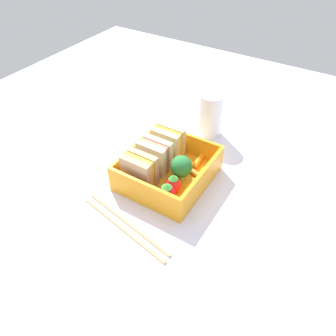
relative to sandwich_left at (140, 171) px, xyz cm
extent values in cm
cube|color=silver|center=(4.67, -2.85, -5.23)|extent=(120.00, 120.00, 2.00)
cube|color=orange|center=(4.67, -2.85, -3.63)|extent=(15.82, 14.45, 1.20)
cube|color=orange|center=(4.67, 4.08, -0.94)|extent=(15.82, 0.60, 4.18)
cube|color=orange|center=(4.67, -9.77, -0.94)|extent=(15.82, 0.60, 4.18)
cube|color=orange|center=(-2.94, -2.85, -0.94)|extent=(0.60, 13.25, 4.18)
cube|color=orange|center=(12.28, -2.85, -0.94)|extent=(0.60, 13.25, 4.18)
cube|color=tan|center=(-1.15, 0.00, 0.00)|extent=(1.15, 5.69, 6.07)
cube|color=yellow|center=(0.00, 0.00, 0.00)|extent=(1.15, 5.24, 5.58)
cube|color=tan|center=(1.15, 0.00, 0.00)|extent=(1.15, 5.69, 6.07)
cube|color=beige|center=(3.52, 0.00, 0.00)|extent=(1.15, 5.69, 6.07)
cube|color=#D87259|center=(4.67, 0.00, 0.00)|extent=(1.15, 5.24, 5.58)
cube|color=beige|center=(5.82, 0.00, 0.00)|extent=(1.15, 5.69, 6.07)
cube|color=beige|center=(8.19, 0.00, 0.00)|extent=(1.15, 5.69, 6.07)
cube|color=yellow|center=(9.34, 0.00, 0.00)|extent=(1.15, 5.24, 5.58)
cube|color=beige|center=(10.50, 0.00, 0.00)|extent=(1.15, 5.69, 6.07)
sphere|color=red|center=(-0.91, -6.03, -1.52)|extent=(3.02, 3.02, 3.02)
cone|color=green|center=(-0.91, -6.03, 0.29)|extent=(1.81, 1.81, 0.60)
sphere|color=red|center=(1.55, -5.79, -1.61)|extent=(2.85, 2.85, 2.85)
cone|color=#3B8C34|center=(1.55, -5.79, 0.12)|extent=(1.71, 1.71, 0.60)
cylinder|color=#80BB64|center=(4.48, -5.55, -2.15)|extent=(1.19, 1.19, 1.77)
sphere|color=#297A39|center=(4.48, -5.55, 0.10)|extent=(3.90, 3.90, 3.90)
cylinder|color=orange|center=(7.24, -6.48, -2.53)|extent=(1.93, 3.65, 1.01)
cylinder|color=orange|center=(10.29, -6.13, -2.46)|extent=(4.59, 1.51, 1.14)
cylinder|color=tan|center=(-8.98, -2.55, -3.88)|extent=(4.06, 18.16, 0.70)
cylinder|color=tan|center=(-7.62, -2.80, -3.88)|extent=(4.06, 18.16, 0.70)
cylinder|color=white|center=(21.46, -3.27, 0.54)|extent=(5.14, 5.14, 9.56)
camera|label=1|loc=(-32.64, -25.86, 37.74)|focal=35.00mm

